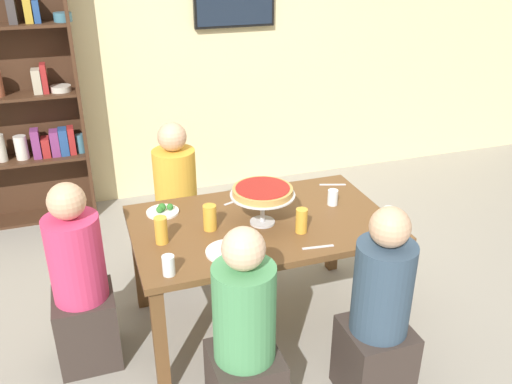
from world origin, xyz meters
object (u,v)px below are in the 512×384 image
object	(u,v)px
diner_near_left	(245,347)
diner_far_left	(177,210)
beer_glass_amber_spare	(210,217)
water_glass_clear_far	(169,265)
water_glass_clear_spare	(388,216)
salad_plate_far_diner	(229,249)
beer_glass_amber_short	(161,230)
deep_dish_pizza_stand	(263,193)
cutlery_fork_far	(236,201)
cutlery_fork_near	(375,235)
beer_glass_amber_tall	(301,221)
cutlery_spare_fork	(264,193)
diner_near_right	(378,321)
water_glass_clear_near	(333,197)
salad_plate_near_diner	(163,211)
cutlery_knife_far	(333,185)
cutlery_knife_near	(318,247)
television	(234,1)
diner_head_west	(81,290)
dining_table	(261,234)
bookshelf	(9,97)

from	to	relation	value
diner_near_left	diner_far_left	world-z (taller)	same
diner_near_left	beer_glass_amber_spare	size ratio (longest dim) A/B	7.51
water_glass_clear_far	water_glass_clear_spare	size ratio (longest dim) A/B	1.00
salad_plate_far_diner	beer_glass_amber_short	xyz separation A→B (m)	(-0.33, 0.22, 0.06)
deep_dish_pizza_stand	cutlery_fork_far	size ratio (longest dim) A/B	2.13
salad_plate_far_diner	beer_glass_amber_short	world-z (taller)	beer_glass_amber_short
water_glass_clear_far	cutlery_fork_near	bearing A→B (deg)	0.54
beer_glass_amber_tall	cutlery_spare_fork	world-z (taller)	beer_glass_amber_tall
diner_far_left	cutlery_fork_near	distance (m)	1.51
diner_near_right	cutlery_spare_fork	distance (m)	1.19
cutlery_fork_far	cutlery_spare_fork	distance (m)	0.22
diner_far_left	deep_dish_pizza_stand	distance (m)	1.00
water_glass_clear_spare	water_glass_clear_near	bearing A→B (deg)	120.81
diner_near_left	salad_plate_near_diner	world-z (taller)	diner_near_left
salad_plate_far_diner	cutlery_knife_far	distance (m)	1.10
deep_dish_pizza_stand	water_glass_clear_far	bearing A→B (deg)	-150.16
diner_near_left	beer_glass_amber_short	world-z (taller)	diner_near_left
cutlery_fork_far	beer_glass_amber_short	bearing A→B (deg)	12.72
cutlery_knife_near	diner_near_right	bearing A→B (deg)	-59.75
salad_plate_near_diner	cutlery_spare_fork	xyz separation A→B (m)	(0.69, 0.06, -0.01)
diner_near_right	beer_glass_amber_tall	size ratio (longest dim) A/B	7.87
deep_dish_pizza_stand	cutlery_knife_near	distance (m)	0.46
cutlery_fork_far	cutlery_knife_far	xyz separation A→B (m)	(0.70, 0.03, 0.00)
television	salad_plate_near_diner	xyz separation A→B (m)	(-1.02, -1.81, -1.01)
salad_plate_far_diner	beer_glass_amber_tall	size ratio (longest dim) A/B	1.69
diner_head_west	water_glass_clear_near	world-z (taller)	diner_head_west
diner_near_left	beer_glass_amber_tall	xyz separation A→B (m)	(0.52, 0.55, 0.32)
dining_table	bookshelf	distance (m)	2.53
cutlery_fork_near	cutlery_knife_near	xyz separation A→B (m)	(-0.37, -0.02, 0.00)
water_glass_clear_spare	cutlery_knife_far	bearing A→B (deg)	96.42
diner_far_left	beer_glass_amber_short	size ratio (longest dim) A/B	7.33
diner_near_left	diner_head_west	xyz separation A→B (m)	(-0.73, 0.74, 0.00)
diner_near_right	diner_head_west	xyz separation A→B (m)	(-1.44, 0.78, 0.00)
beer_glass_amber_spare	bookshelf	bearing A→B (deg)	119.92
dining_table	deep_dish_pizza_stand	xyz separation A→B (m)	(-0.00, -0.02, 0.29)
salad_plate_far_diner	cutlery_fork_far	distance (m)	0.62
diner_far_left	beer_glass_amber_short	bearing A→B (deg)	-15.66
bookshelf	salad_plate_far_diner	distance (m)	2.60
diner_head_west	cutlery_knife_far	distance (m)	1.76
water_glass_clear_spare	cutlery_knife_far	world-z (taller)	water_glass_clear_spare
dining_table	cutlery_knife_near	world-z (taller)	cutlery_knife_near
cutlery_fork_near	cutlery_knife_near	distance (m)	0.37
cutlery_fork_near	cutlery_knife_near	size ratio (longest dim) A/B	1.00
water_glass_clear_near	cutlery_fork_near	bearing A→B (deg)	-82.14
dining_table	television	distance (m)	2.43
bookshelf	diner_near_left	xyz separation A→B (m)	(1.13, -2.76, -0.61)
water_glass_clear_spare	cutlery_spare_fork	size ratio (longest dim) A/B	0.59
diner_head_west	water_glass_clear_spare	bearing A→B (deg)	-8.43
diner_near_left	salad_plate_near_diner	distance (m)	1.09
cutlery_knife_near	cutlery_spare_fork	bearing A→B (deg)	100.77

